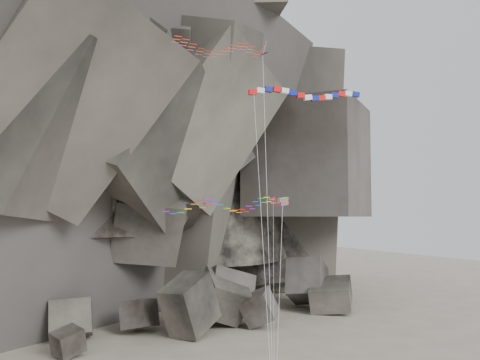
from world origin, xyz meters
TOP-DOWN VIEW (x-y plane):
  - headland at (0.00, 70.00)m, footprint 110.00×70.00m
  - boulder_field at (18.04, 33.40)m, footprint 78.73×16.57m
  - delta_kite at (-6.71, 0.79)m, footprint 9.00×4.55m
  - banner_kite at (3.14, 0.64)m, footprint 12.34×6.28m
  - parafoil_kite at (-5.61, 1.40)m, footprint 12.96×5.05m
  - pennant_kite at (-0.13, 1.48)m, footprint 5.22×6.16m

SIDE VIEW (x-z plane):
  - boulder_field at x=18.04m, z-range -2.59..7.94m
  - pennant_kite at x=-0.13m, z-range 6.34..24.77m
  - parafoil_kite at x=-5.61m, z-range 9.89..28.32m
  - banner_kite at x=3.14m, z-range 14.95..43.50m
  - delta_kite at x=-6.71m, z-range 16.09..48.15m
  - headland at x=0.00m, z-range 0.00..84.00m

